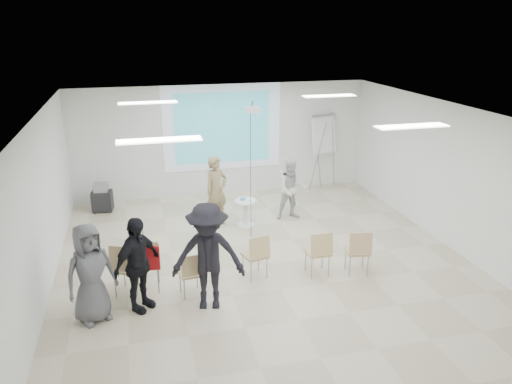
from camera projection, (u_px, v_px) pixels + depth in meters
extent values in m
cube|color=beige|center=(266.00, 267.00, 9.90)|extent=(8.00, 9.00, 0.10)
cube|color=white|center=(267.00, 111.00, 8.89)|extent=(8.00, 9.00, 0.10)
cube|color=silver|center=(222.00, 140.00, 13.56)|extent=(8.00, 0.10, 3.00)
cube|color=silver|center=(36.00, 212.00, 8.45)|extent=(0.10, 9.00, 3.00)
cube|color=silver|center=(455.00, 177.00, 10.33)|extent=(0.10, 9.00, 3.00)
cube|color=silver|center=(222.00, 128.00, 13.39)|extent=(3.20, 0.01, 2.30)
cube|color=#36AABA|center=(222.00, 128.00, 13.38)|extent=(2.60, 0.01, 1.90)
cylinder|color=white|center=(246.00, 225.00, 11.73)|extent=(0.51, 0.51, 0.04)
cylinder|color=silver|center=(246.00, 214.00, 11.63)|extent=(0.14, 0.14, 0.58)
cylinder|color=white|center=(246.00, 201.00, 11.53)|extent=(0.70, 0.70, 0.04)
cube|color=silver|center=(247.00, 201.00, 11.49)|extent=(0.20, 0.16, 0.01)
cube|color=teal|center=(243.00, 199.00, 11.58)|extent=(0.18, 0.21, 0.01)
imported|color=#94805A|center=(216.00, 187.00, 11.51)|extent=(0.83, 0.74, 1.89)
imported|color=silver|center=(292.00, 186.00, 11.93)|extent=(0.83, 0.68, 1.65)
cube|color=silver|center=(222.00, 171.00, 11.69)|extent=(0.10, 0.14, 0.04)
cube|color=white|center=(282.00, 172.00, 12.02)|extent=(0.05, 0.12, 0.04)
cube|color=tan|center=(129.00, 268.00, 8.70)|extent=(0.61, 0.61, 0.04)
cube|color=tan|center=(122.00, 259.00, 8.40)|extent=(0.46, 0.28, 0.44)
cylinder|color=gray|center=(115.00, 285.00, 8.64)|extent=(0.03, 0.03, 0.48)
cylinder|color=#94979C|center=(136.00, 287.00, 8.57)|extent=(0.03, 0.03, 0.48)
cylinder|color=gray|center=(124.00, 275.00, 8.98)|extent=(0.03, 0.03, 0.48)
cylinder|color=#95989D|center=(144.00, 276.00, 8.92)|extent=(0.03, 0.03, 0.48)
cube|color=tan|center=(147.00, 264.00, 8.82)|extent=(0.50, 0.50, 0.04)
cube|color=tan|center=(145.00, 255.00, 8.53)|extent=(0.47, 0.13, 0.44)
cylinder|color=gray|center=(136.00, 283.00, 8.70)|extent=(0.03, 0.03, 0.49)
cylinder|color=gray|center=(158.00, 281.00, 8.76)|extent=(0.03, 0.03, 0.49)
cylinder|color=gray|center=(137.00, 273.00, 9.05)|extent=(0.03, 0.03, 0.49)
cylinder|color=gray|center=(159.00, 271.00, 9.11)|extent=(0.03, 0.03, 0.49)
cube|color=tan|center=(190.00, 273.00, 8.69)|extent=(0.43, 0.43, 0.04)
cube|color=tan|center=(193.00, 266.00, 8.46)|extent=(0.39, 0.13, 0.36)
cylinder|color=gray|center=(184.00, 289.00, 8.57)|extent=(0.02, 0.02, 0.40)
cylinder|color=gray|center=(202.00, 286.00, 8.68)|extent=(0.02, 0.02, 0.40)
cylinder|color=gray|center=(180.00, 281.00, 8.84)|extent=(0.02, 0.02, 0.40)
cylinder|color=gray|center=(197.00, 278.00, 8.95)|extent=(0.02, 0.02, 0.40)
cube|color=tan|center=(255.00, 255.00, 9.28)|extent=(0.50, 0.50, 0.04)
cube|color=tan|center=(260.00, 247.00, 9.04)|extent=(0.42, 0.18, 0.39)
cylinder|color=gray|center=(251.00, 272.00, 9.14)|extent=(0.03, 0.03, 0.43)
cylinder|color=gray|center=(267.00, 268.00, 9.29)|extent=(0.03, 0.03, 0.43)
cylinder|color=#94969C|center=(243.00, 264.00, 9.42)|extent=(0.03, 0.03, 0.43)
cylinder|color=#94969C|center=(258.00, 261.00, 9.57)|extent=(0.03, 0.03, 0.43)
cube|color=tan|center=(318.00, 252.00, 9.38)|extent=(0.42, 0.42, 0.04)
cube|color=tan|center=(322.00, 244.00, 9.12)|extent=(0.42, 0.09, 0.40)
cylinder|color=gray|center=(312.00, 268.00, 9.26)|extent=(0.02, 0.02, 0.44)
cylinder|color=gray|center=(329.00, 266.00, 9.34)|extent=(0.02, 0.02, 0.44)
cylinder|color=gray|center=(306.00, 260.00, 9.58)|extent=(0.02, 0.02, 0.44)
cylinder|color=gray|center=(322.00, 258.00, 9.65)|extent=(0.02, 0.02, 0.44)
cube|color=tan|center=(357.00, 251.00, 9.42)|extent=(0.49, 0.49, 0.04)
cube|color=tan|center=(361.00, 243.00, 9.14)|extent=(0.43, 0.16, 0.40)
cylinder|color=gray|center=(350.00, 267.00, 9.32)|extent=(0.03, 0.03, 0.44)
cylinder|color=gray|center=(368.00, 266.00, 9.34)|extent=(0.03, 0.03, 0.44)
cylinder|color=#96999E|center=(345.00, 258.00, 9.64)|extent=(0.03, 0.03, 0.44)
cylinder|color=#95989D|center=(363.00, 258.00, 9.66)|extent=(0.03, 0.03, 0.44)
cube|color=#B51619|center=(146.00, 258.00, 8.55)|extent=(0.46, 0.14, 0.43)
imported|color=black|center=(190.00, 271.00, 8.70)|extent=(0.33, 0.25, 0.02)
imported|color=black|center=(137.00, 258.00, 8.07)|extent=(1.24, 1.23, 1.87)
imported|color=black|center=(208.00, 250.00, 8.10)|extent=(1.49, 1.02, 2.10)
imported|color=slate|center=(90.00, 268.00, 7.78)|extent=(1.08, 0.95, 1.85)
cylinder|color=gray|center=(318.00, 157.00, 13.81)|extent=(0.42, 0.13, 1.96)
cylinder|color=gray|center=(333.00, 154.00, 14.08)|extent=(0.30, 0.33, 1.96)
cylinder|color=gray|center=(318.00, 153.00, 14.23)|extent=(0.15, 0.43, 1.95)
cube|color=white|center=(324.00, 133.00, 13.86)|extent=(0.81, 0.44, 1.10)
cube|color=gray|center=(323.00, 115.00, 13.73)|extent=(0.78, 0.30, 0.07)
cube|color=black|center=(102.00, 201.00, 12.56)|extent=(0.54, 0.45, 0.49)
cube|color=gray|center=(101.00, 187.00, 12.45)|extent=(0.38, 0.33, 0.22)
cylinder|color=black|center=(94.00, 212.00, 12.48)|extent=(0.07, 0.07, 0.06)
cylinder|color=black|center=(110.00, 212.00, 12.53)|extent=(0.07, 0.07, 0.06)
cylinder|color=black|center=(96.00, 208.00, 12.76)|extent=(0.07, 0.07, 0.06)
cylinder|color=black|center=(112.00, 207.00, 12.80)|extent=(0.07, 0.07, 0.06)
cube|color=white|center=(252.00, 110.00, 10.36)|extent=(0.30, 0.25, 0.10)
cylinder|color=gray|center=(252.00, 104.00, 10.32)|extent=(0.04, 0.04, 0.14)
cylinder|color=black|center=(251.00, 177.00, 10.74)|extent=(0.01, 0.01, 2.77)
cylinder|color=white|center=(255.00, 177.00, 10.75)|extent=(0.01, 0.01, 2.77)
cube|color=white|center=(148.00, 103.00, 10.28)|extent=(1.20, 0.30, 0.02)
cube|color=white|center=(329.00, 96.00, 11.21)|extent=(1.20, 0.30, 0.02)
cube|color=white|center=(159.00, 140.00, 7.08)|extent=(1.20, 0.30, 0.02)
cube|color=white|center=(412.00, 126.00, 8.00)|extent=(1.20, 0.30, 0.02)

